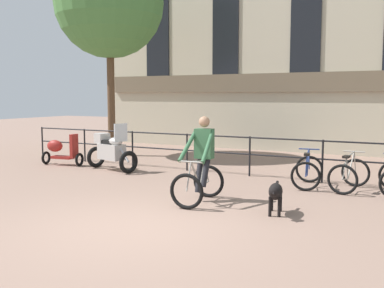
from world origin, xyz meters
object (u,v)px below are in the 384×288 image
(parked_bicycle_near_lamp, at_px, (307,171))
(parked_scooter, at_px, (61,150))
(cyclist_with_bike, at_px, (201,164))
(parked_motorcycle, at_px, (111,151))
(parked_bicycle_mid_left, at_px, (349,175))
(dog, at_px, (275,192))

(parked_bicycle_near_lamp, distance_m, parked_scooter, 7.43)
(cyclist_with_bike, bearing_deg, parked_scooter, 155.13)
(cyclist_with_bike, bearing_deg, parked_motorcycle, 146.88)
(parked_bicycle_mid_left, bearing_deg, parked_scooter, 8.02)
(parked_motorcycle, distance_m, parked_bicycle_near_lamp, 5.49)
(parked_bicycle_near_lamp, relative_size, parked_bicycle_mid_left, 1.02)
(cyclist_with_bike, distance_m, dog, 1.68)
(parked_bicycle_near_lamp, bearing_deg, parked_motorcycle, -6.13)
(cyclist_with_bike, xyz_separation_m, parked_scooter, (-5.91, 2.22, -0.30))
(parked_motorcycle, bearing_deg, parked_bicycle_mid_left, -72.61)
(parked_bicycle_near_lamp, xyz_separation_m, parked_scooter, (-7.42, -0.27, 0.10))
(parked_bicycle_near_lamp, xyz_separation_m, parked_bicycle_mid_left, (0.93, -0.00, 0.00))
(dog, distance_m, parked_motorcycle, 6.09)
(parked_motorcycle, xyz_separation_m, parked_bicycle_near_lamp, (5.48, 0.30, -0.20))
(dog, height_order, parked_bicycle_near_lamp, parked_bicycle_near_lamp)
(dog, bearing_deg, parked_bicycle_near_lamp, 78.40)
(parked_motorcycle, relative_size, parked_bicycle_near_lamp, 1.44)
(dog, bearing_deg, parked_bicycle_mid_left, 59.51)
(cyclist_with_bike, xyz_separation_m, parked_motorcycle, (-3.96, 2.18, -0.20))
(parked_motorcycle, height_order, parked_bicycle_mid_left, parked_motorcycle)
(parked_motorcycle, bearing_deg, dog, -98.96)
(dog, relative_size, parked_scooter, 0.75)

